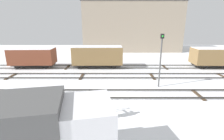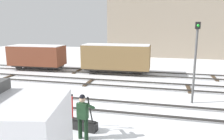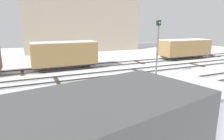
# 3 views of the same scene
# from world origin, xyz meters

# --- Properties ---
(ground_plane) EXTENTS (60.00, 60.00, 0.00)m
(ground_plane) POSITION_xyz_m (0.00, 0.00, 0.00)
(ground_plane) COLOR white
(track_main_line) EXTENTS (44.00, 1.94, 0.18)m
(track_main_line) POSITION_xyz_m (0.00, 0.00, 0.11)
(track_main_line) COLOR #2D2B28
(track_main_line) RESTS_ON ground_plane
(track_siding_near) EXTENTS (44.00, 1.94, 0.18)m
(track_siding_near) POSITION_xyz_m (0.00, 4.44, 0.11)
(track_siding_near) COLOR #2D2B28
(track_siding_near) RESTS_ON ground_plane
(track_siding_far) EXTENTS (44.00, 1.94, 0.18)m
(track_siding_far) POSITION_xyz_m (0.00, 8.05, 0.11)
(track_siding_far) COLOR #2D2B28
(track_siding_far) RESTS_ON ground_plane
(switch_lever_frame) EXTENTS (1.28, 0.55, 1.45)m
(switch_lever_frame) POSITION_xyz_m (-1.33, -2.53, 0.25)
(switch_lever_frame) COLOR black
(switch_lever_frame) RESTS_ON ground_plane
(rail_worker) EXTENTS (0.61, 0.69, 1.74)m
(rail_worker) POSITION_xyz_m (-1.04, -3.21, 0.99)
(rail_worker) COLOR black
(rail_worker) RESTS_ON ground_plane
(delivery_truck) EXTENTS (6.57, 3.35, 2.74)m
(delivery_truck) POSITION_xyz_m (-3.67, -6.54, 1.58)
(delivery_truck) COLOR silver
(delivery_truck) RESTS_ON ground_plane
(signal_post) EXTENTS (0.24, 0.32, 4.35)m
(signal_post) POSITION_xyz_m (3.40, 1.75, 2.63)
(signal_post) COLOR #4C4C4C
(signal_post) RESTS_ON ground_plane
(apartment_building) EXTENTS (18.35, 6.73, 9.17)m
(apartment_building) POSITION_xyz_m (3.27, 22.00, 4.59)
(apartment_building) COLOR gray
(apartment_building) RESTS_ON ground_plane
(freight_car_far_end) EXTENTS (5.83, 2.15, 2.57)m
(freight_car_far_end) POSITION_xyz_m (-2.20, 8.05, 1.47)
(freight_car_far_end) COLOR #2D2B28
(freight_car_far_end) RESTS_ON ground_plane
(freight_car_mid_siding) EXTENTS (6.39, 2.39, 2.38)m
(freight_car_mid_siding) POSITION_xyz_m (12.29, 8.05, 1.37)
(freight_car_mid_siding) COLOR #2D2B28
(freight_car_mid_siding) RESTS_ON ground_plane
(freight_car_near_switch) EXTENTS (5.11, 2.28, 2.34)m
(freight_car_near_switch) POSITION_xyz_m (-9.88, 8.05, 1.35)
(freight_car_near_switch) COLOR #2D2B28
(freight_car_near_switch) RESTS_ON ground_plane
(perched_bird_roof_left) EXTENTS (0.28, 0.22, 0.13)m
(perched_bird_roof_left) POSITION_xyz_m (-4.65, 23.08, 9.23)
(perched_bird_roof_left) COLOR #514C47
(perched_bird_roof_left) RESTS_ON apartment_building
(perched_bird_roof_right) EXTENTS (0.22, 0.28, 0.13)m
(perched_bird_roof_right) POSITION_xyz_m (9.46, 22.18, 9.23)
(perched_bird_roof_right) COLOR #514C47
(perched_bird_roof_right) RESTS_ON apartment_building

